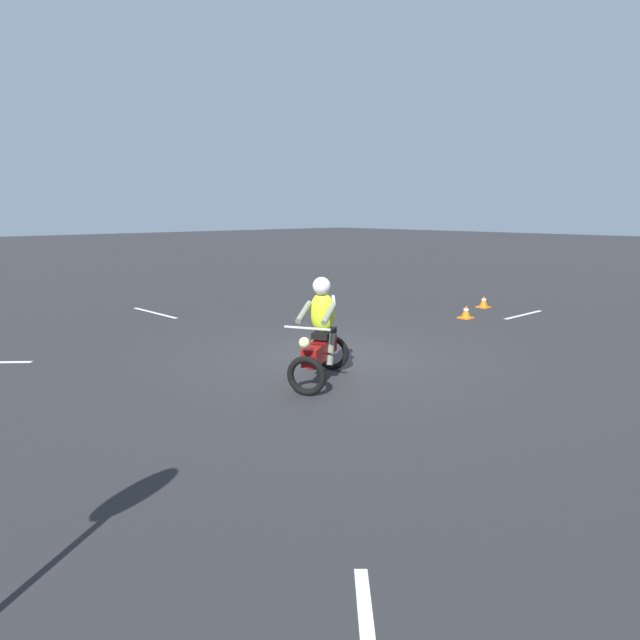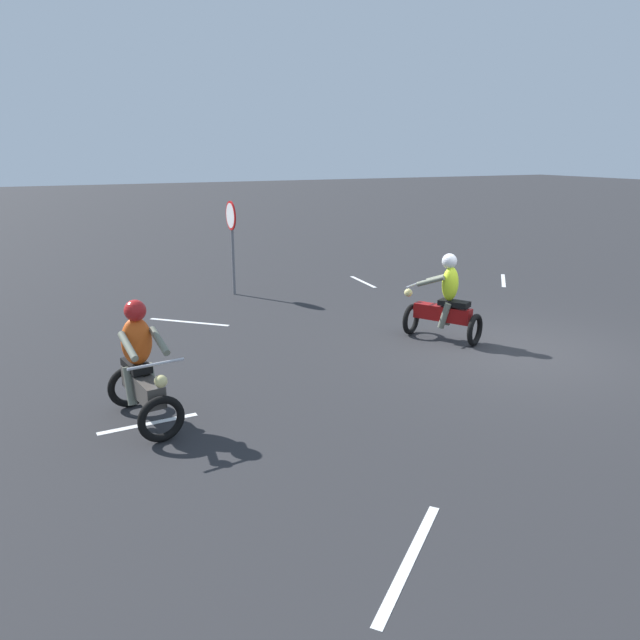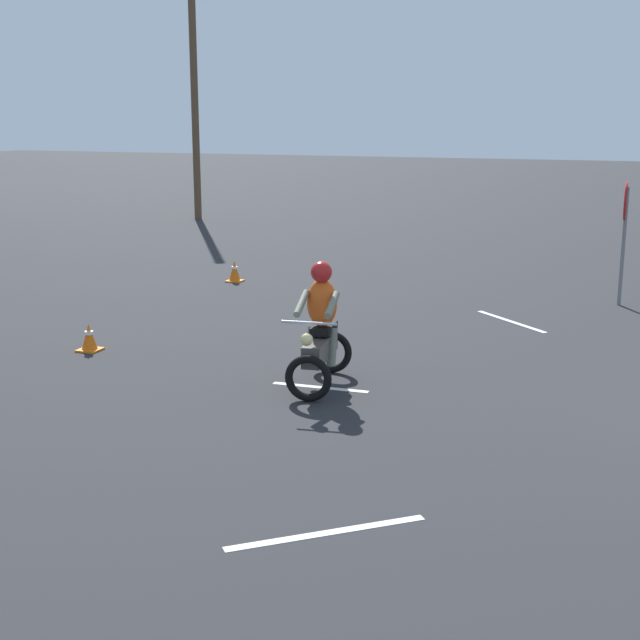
{
  "view_description": "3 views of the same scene",
  "coord_description": "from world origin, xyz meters",
  "px_view_note": "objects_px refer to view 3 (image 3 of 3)",
  "views": [
    {
      "loc": [
        6.25,
        6.31,
        2.62
      ],
      "look_at": [
        1.12,
        0.78,
        1.0
      ],
      "focal_mm": 28.0,
      "sensor_mm": 36.0,
      "label": 1
    },
    {
      "loc": [
        -8.08,
        7.79,
        3.5
      ],
      "look_at": [
        0.44,
        3.67,
        0.9
      ],
      "focal_mm": 35.0,
      "sensor_mm": 36.0,
      "label": 2
    },
    {
      "loc": [
        -10.77,
        2.59,
        3.53
      ],
      "look_at": [
        -0.24,
        6.56,
        0.9
      ],
      "focal_mm": 50.0,
      "sensor_mm": 36.0,
      "label": 3
    }
  ],
  "objects_px": {
    "stop_sign": "(625,218)",
    "utility_pole_near": "(195,99)",
    "motorcycle_rider_background": "(321,332)",
    "traffic_cone_mid_left": "(235,272)",
    "traffic_cone_near_left": "(89,338)"
  },
  "relations": [
    {
      "from": "traffic_cone_near_left",
      "to": "stop_sign",
      "type": "bearing_deg",
      "value": -49.38
    },
    {
      "from": "stop_sign",
      "to": "motorcycle_rider_background",
      "type": "bearing_deg",
      "value": 152.83
    },
    {
      "from": "traffic_cone_mid_left",
      "to": "utility_pole_near",
      "type": "bearing_deg",
      "value": 32.1
    },
    {
      "from": "traffic_cone_mid_left",
      "to": "utility_pole_near",
      "type": "relative_size",
      "value": 0.06
    },
    {
      "from": "motorcycle_rider_background",
      "to": "traffic_cone_mid_left",
      "type": "relative_size",
      "value": 3.69
    },
    {
      "from": "traffic_cone_near_left",
      "to": "traffic_cone_mid_left",
      "type": "distance_m",
      "value": 5.91
    },
    {
      "from": "stop_sign",
      "to": "utility_pole_near",
      "type": "height_order",
      "value": "utility_pole_near"
    },
    {
      "from": "motorcycle_rider_background",
      "to": "traffic_cone_near_left",
      "type": "distance_m",
      "value": 3.96
    },
    {
      "from": "stop_sign",
      "to": "utility_pole_near",
      "type": "bearing_deg",
      "value": 55.99
    },
    {
      "from": "motorcycle_rider_background",
      "to": "traffic_cone_near_left",
      "type": "relative_size",
      "value": 3.98
    },
    {
      "from": "stop_sign",
      "to": "traffic_cone_near_left",
      "type": "bearing_deg",
      "value": 130.62
    },
    {
      "from": "traffic_cone_near_left",
      "to": "traffic_cone_mid_left",
      "type": "relative_size",
      "value": 0.93
    },
    {
      "from": "traffic_cone_near_left",
      "to": "utility_pole_near",
      "type": "relative_size",
      "value": 0.05
    },
    {
      "from": "stop_sign",
      "to": "traffic_cone_near_left",
      "type": "height_order",
      "value": "stop_sign"
    },
    {
      "from": "motorcycle_rider_background",
      "to": "traffic_cone_mid_left",
      "type": "distance_m",
      "value": 7.67
    }
  ]
}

